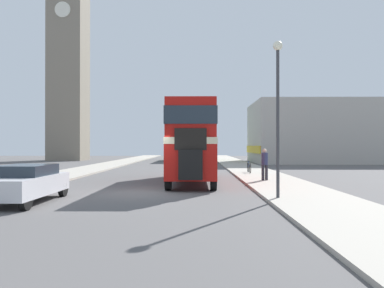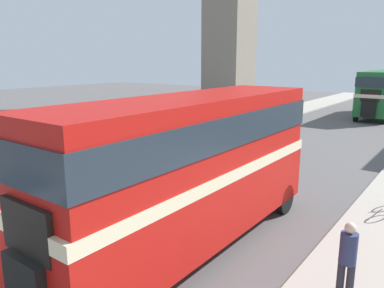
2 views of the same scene
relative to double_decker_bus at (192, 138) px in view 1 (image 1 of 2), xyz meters
name	(u,v)px [view 1 (image 1 of 2)]	position (x,y,z in m)	size (l,w,h in m)	color
ground_plane	(141,193)	(-2.16, -4.78, -2.51)	(120.00, 120.00, 0.00)	#565454
sidewalk_right	(296,192)	(4.59, -4.78, -2.45)	(3.50, 120.00, 0.12)	#A8A093
double_decker_bus	(192,138)	(0.00, 0.00, 0.00)	(2.38, 9.75, 4.24)	#B2140F
bus_distant	(189,143)	(-0.86, 30.90, -0.02)	(2.52, 11.19, 4.20)	#1E602D
car_parked_near	(24,183)	(-5.97, -7.67, -1.79)	(1.84, 4.21, 1.36)	silver
pedestrian_walking	(265,162)	(4.09, -0.06, -1.39)	(0.36, 0.36, 1.77)	#282833
bicycle_on_pavement	(249,168)	(4.03, 5.81, -2.03)	(0.05, 1.76, 0.78)	black
street_lamp	(278,95)	(3.31, -7.12, 1.44)	(0.36, 0.36, 5.86)	#38383D
church_tower	(69,38)	(-17.87, 31.35, 14.84)	(4.96, 4.96, 34.04)	gray
shop_building_block	(343,133)	(18.15, 24.95, 1.16)	(21.98, 11.22, 7.34)	#B2ADA3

